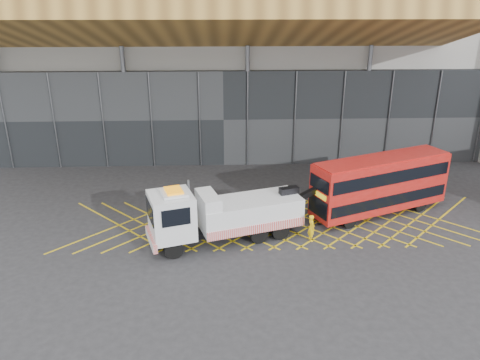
{
  "coord_description": "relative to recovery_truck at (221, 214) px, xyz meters",
  "views": [
    {
      "loc": [
        1.89,
        -27.05,
        13.6
      ],
      "look_at": [
        3.0,
        1.5,
        2.4
      ],
      "focal_mm": 35.0,
      "sensor_mm": 36.0,
      "label": 1
    }
  ],
  "objects": [
    {
      "name": "worker",
      "position": [
        5.35,
        -0.22,
        -0.9
      ],
      "size": [
        0.51,
        0.67,
        1.66
      ],
      "primitive_type": "imported",
      "rotation": [
        0.0,
        0.0,
        1.77
      ],
      "color": "yellow",
      "rests_on": "ground_plane"
    },
    {
      "name": "construction_building",
      "position": [
        0.18,
        20.62,
        7.25
      ],
      "size": [
        55.0,
        23.97,
        18.0
      ],
      "color": "gray",
      "rests_on": "ground_plane"
    },
    {
      "name": "ground_plane",
      "position": [
        -1.74,
        2.23,
        -1.73
      ],
      "size": [
        120.0,
        120.0,
        0.0
      ],
      "primitive_type": "plane",
      "color": "#28272A"
    },
    {
      "name": "bus_towed",
      "position": [
        10.51,
        3.37,
        0.46
      ],
      "size": [
        9.79,
        5.81,
        3.95
      ],
      "rotation": [
        0.0,
        0.0,
        0.4
      ],
      "color": "#AD140F",
      "rests_on": "ground_plane"
    },
    {
      "name": "road_markings",
      "position": [
        3.86,
        2.23,
        -1.72
      ],
      "size": [
        27.96,
        7.16,
        0.01
      ],
      "color": "gold",
      "rests_on": "ground_plane"
    },
    {
      "name": "recovery_truck",
      "position": [
        0.0,
        0.0,
        0.0
      ],
      "size": [
        10.63,
        5.18,
        3.74
      ],
      "rotation": [
        0.0,
        0.0,
        0.31
      ],
      "color": "black",
      "rests_on": "ground_plane"
    }
  ]
}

